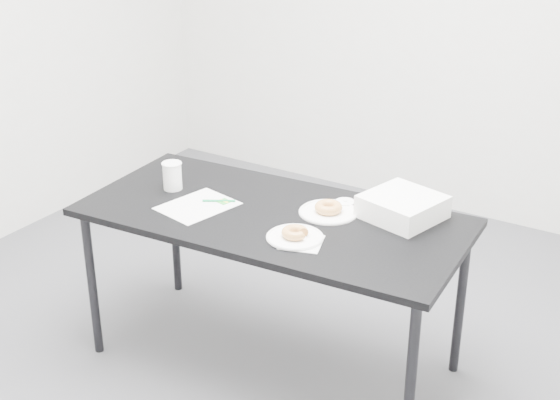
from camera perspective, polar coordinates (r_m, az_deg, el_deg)
The scene contains 14 objects.
floor at distance 3.80m, azimuth -1.36°, elevation -10.84°, with size 4.00×4.00×0.00m, color #47484C.
wall_back at distance 4.97m, azimuth 11.57°, elevation 14.14°, with size 4.00×0.02×2.70m, color silver.
table at distance 3.37m, azimuth -0.56°, elevation -1.90°, with size 1.70×0.88×0.76m.
scorecard at distance 3.43m, azimuth -6.05°, elevation -0.43°, with size 0.25×0.31×0.00m, color white.
logo_patch at distance 3.46m, azimuth -4.12°, elevation -0.11°, with size 0.05×0.05×0.00m, color green.
pen at distance 3.46m, azimuth -4.49°, elevation -0.05°, with size 0.01×0.01×0.15m, color #0B8144.
napkin at distance 3.10m, azimuth 1.59°, elevation -3.12°, with size 0.16×0.16×0.00m, color white.
plate_near at distance 3.13m, azimuth 1.10°, elevation -2.74°, with size 0.23×0.23×0.01m, color white.
donut_near at distance 3.12m, azimuth 1.10°, elevation -2.39°, with size 0.11×0.11×0.04m, color #C27C3D.
plate_far at distance 3.35m, azimuth 3.55°, elevation -0.90°, with size 0.25×0.25×0.01m, color white.
donut_far at distance 3.34m, azimuth 3.56°, elevation -0.54°, with size 0.12×0.12×0.04m, color #C27C3D.
coffee_cup at distance 3.60m, azimuth -7.88°, elevation 1.77°, with size 0.09×0.09×0.13m, color silver.
cup_lid at distance 3.45m, azimuth 4.78°, elevation -0.17°, with size 0.09×0.09×0.01m, color white.
bakery_box at distance 3.33m, azimuth 8.96°, elevation -0.48°, with size 0.29×0.29×0.10m, color white.
Camera 1 is at (1.71, -2.59, 2.18)m, focal length 50.00 mm.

